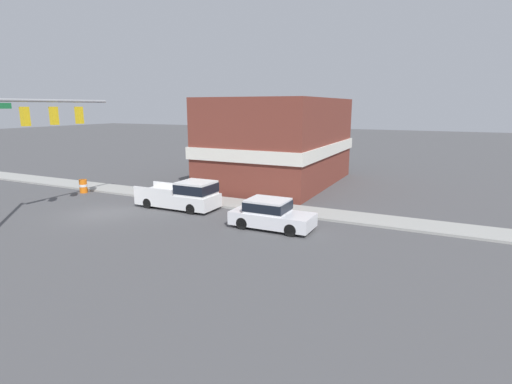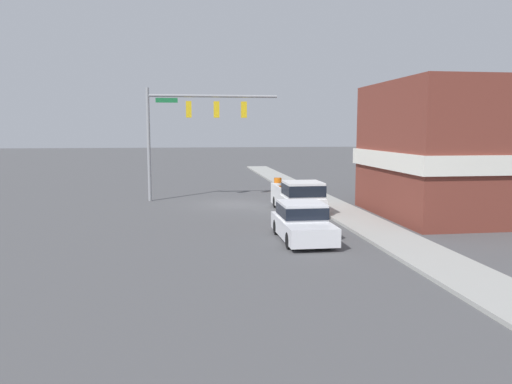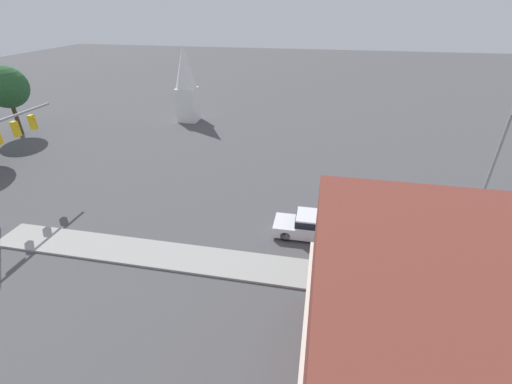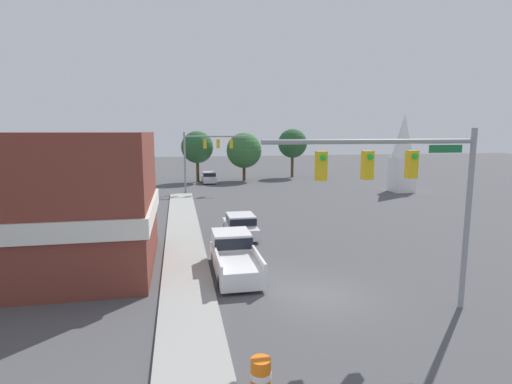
% 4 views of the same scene
% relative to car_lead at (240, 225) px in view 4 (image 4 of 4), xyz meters
% --- Properties ---
extents(ground_plane, '(200.00, 200.00, 0.00)m').
position_rel_car_lead_xyz_m(ground_plane, '(1.88, -10.54, -0.82)').
color(ground_plane, '#4C4C4F').
extents(sidewalk_curb, '(2.40, 60.00, 0.14)m').
position_rel_car_lead_xyz_m(sidewalk_curb, '(-3.82, -10.54, -0.75)').
color(sidewalk_curb, '#9E9E99').
rests_on(sidewalk_curb, ground).
extents(near_signal_assembly, '(8.49, 0.49, 7.29)m').
position_rel_car_lead_xyz_m(near_signal_assembly, '(4.30, -12.75, 4.60)').
color(near_signal_assembly, gray).
rests_on(near_signal_assembly, ground).
extents(far_signal_assembly, '(7.51, 0.49, 7.08)m').
position_rel_car_lead_xyz_m(far_signal_assembly, '(-0.75, 20.70, 4.39)').
color(far_signal_assembly, gray).
rests_on(far_signal_assembly, ground).
extents(car_lead, '(1.93, 4.47, 1.59)m').
position_rel_car_lead_xyz_m(car_lead, '(0.00, 0.00, 0.00)').
color(car_lead, black).
rests_on(car_lead, ground).
extents(car_distant, '(1.84, 4.53, 1.59)m').
position_rel_car_lead_xyz_m(car_distant, '(0.14, 29.35, 0.00)').
color(car_distant, black).
rests_on(car_distant, ground).
extents(pickup_truck_parked, '(2.06, 5.45, 1.86)m').
position_rel_car_lead_xyz_m(pickup_truck_parked, '(-1.39, -6.68, 0.10)').
color(pickup_truck_parked, black).
rests_on(pickup_truck_parked, ground).
extents(construction_barrel, '(0.58, 0.58, 1.03)m').
position_rel_car_lead_xyz_m(construction_barrel, '(-2.02, -16.52, -0.30)').
color(construction_barrel, orange).
rests_on(construction_barrel, ground).
extents(corner_brick_building, '(14.08, 9.22, 7.11)m').
position_rel_car_lead_xyz_m(corner_brick_building, '(-12.41, -4.72, 2.67)').
color(corner_brick_building, brown).
rests_on(corner_brick_building, ground).
extents(church_steeple, '(2.61, 2.61, 9.19)m').
position_rel_car_lead_xyz_m(church_steeple, '(22.07, 16.66, 3.99)').
color(church_steeple, white).
rests_on(church_steeple, ground).
extents(backdrop_tree_left_far, '(4.05, 4.05, 5.98)m').
position_rel_car_lead_xyz_m(backdrop_tree_left_far, '(-11.22, 33.28, 3.11)').
color(backdrop_tree_left_far, '#4C3823').
rests_on(backdrop_tree_left_far, ground).
extents(backdrop_tree_left_mid, '(4.52, 4.52, 7.21)m').
position_rel_car_lead_xyz_m(backdrop_tree_left_mid, '(-1.33, 30.88, 4.11)').
color(backdrop_tree_left_mid, '#4C3823').
rests_on(backdrop_tree_left_mid, ground).
extents(backdrop_tree_center, '(5.09, 5.09, 6.97)m').
position_rel_car_lead_xyz_m(backdrop_tree_center, '(5.37, 30.88, 3.60)').
color(backdrop_tree_center, '#4C3823').
rests_on(backdrop_tree_center, ground).
extents(backdrop_tree_right_mid, '(4.51, 4.51, 7.55)m').
position_rel_car_lead_xyz_m(backdrop_tree_right_mid, '(13.59, 34.07, 4.45)').
color(backdrop_tree_right_mid, '#4C3823').
rests_on(backdrop_tree_right_mid, ground).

